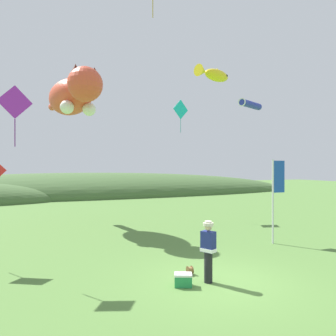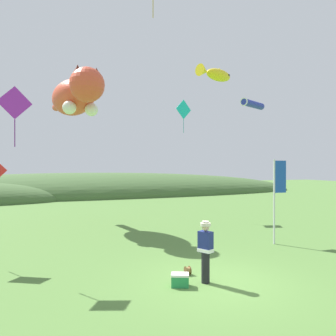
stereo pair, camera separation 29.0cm
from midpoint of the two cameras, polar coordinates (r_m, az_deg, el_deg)
The scene contains 11 objects.
ground_plane at distance 10.12m, azimuth 8.01°, elevation -19.06°, with size 120.00×120.00×0.00m, color #517A38.
distant_hill_ridge at distance 39.26m, azimuth -17.01°, elevation -4.70°, with size 57.40×15.43×5.32m.
festival_attendant at distance 9.77m, azimuth 6.16°, elevation -13.92°, with size 0.42×0.49×1.77m.
kite_spool at distance 10.62m, azimuth 3.00°, elevation -17.37°, with size 0.15×0.27×0.27m.
picnic_cooler at distance 9.65m, azimuth 1.75°, elevation -18.89°, with size 0.58×0.49×0.36m.
festival_banner_pole at distance 15.04m, azimuth 17.77°, elevation -3.43°, with size 0.66×0.08×3.66m.
kite_giant_cat at distance 19.52m, azimuth -16.61°, elevation 11.97°, with size 2.96×7.68×2.36m.
kite_fish_windsock at distance 17.80m, azimuth 7.45°, elevation 15.86°, with size 2.38×1.43×0.71m.
kite_tube_streamer at distance 18.36m, azimuth 13.70°, elevation 10.69°, with size 1.90×1.20×0.44m.
kite_diamond_teal at distance 22.37m, azimuth 1.84°, elevation 10.12°, with size 1.27×0.42×2.23m.
kite_diamond_violet at distance 11.92m, azimuth -25.76°, elevation 10.21°, with size 1.07×0.24×1.99m.
Camera 1 is at (-4.87, -8.25, 3.33)m, focal length 35.00 mm.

